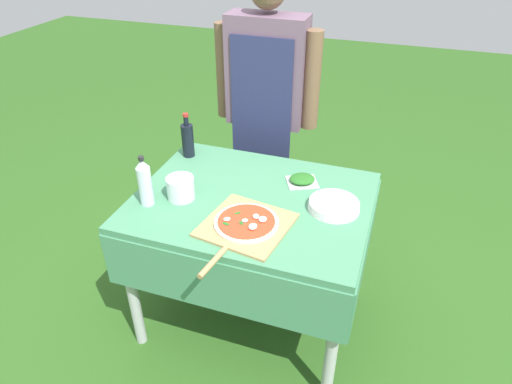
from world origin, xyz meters
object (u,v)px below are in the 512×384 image
at_px(herb_container, 302,179).
at_px(mixing_tub, 181,188).
at_px(water_bottle, 145,182).
at_px(plate_stack, 334,206).
at_px(person_cook, 266,98).
at_px(oil_bottle, 188,139).
at_px(prep_table, 252,217).
at_px(pizza_on_peel, 245,225).

bearing_deg(herb_container, mixing_tub, -148.08).
distance_m(water_bottle, plate_stack, 0.88).
distance_m(person_cook, mixing_tub, 0.88).
bearing_deg(plate_stack, person_cook, 128.01).
relative_size(oil_bottle, herb_container, 1.30).
height_order(mixing_tub, plate_stack, mixing_tub).
distance_m(prep_table, water_bottle, 0.54).
bearing_deg(pizza_on_peel, mixing_tub, 171.23).
height_order(person_cook, water_bottle, person_cook).
height_order(prep_table, water_bottle, water_bottle).
height_order(prep_table, oil_bottle, oil_bottle).
bearing_deg(oil_bottle, mixing_tub, -68.92).
xyz_separation_m(pizza_on_peel, herb_container, (0.14, 0.44, 0.01)).
bearing_deg(pizza_on_peel, person_cook, 111.70).
bearing_deg(plate_stack, oil_bottle, 163.67).
distance_m(mixing_tub, plate_stack, 0.72).
bearing_deg(prep_table, herb_container, 48.41).
distance_m(prep_table, person_cook, 0.83).
distance_m(pizza_on_peel, plate_stack, 0.43).
bearing_deg(pizza_on_peel, herb_container, 80.82).
bearing_deg(oil_bottle, prep_table, -31.41).
bearing_deg(person_cook, prep_table, 103.07).
distance_m(pizza_on_peel, herb_container, 0.46).
height_order(pizza_on_peel, oil_bottle, oil_bottle).
distance_m(oil_bottle, plate_stack, 0.90).
bearing_deg(person_cook, plate_stack, 128.14).
bearing_deg(plate_stack, mixing_tub, -168.62).
xyz_separation_m(oil_bottle, herb_container, (0.67, -0.07, -0.08)).
xyz_separation_m(water_bottle, plate_stack, (0.84, 0.24, -0.10)).
bearing_deg(water_bottle, person_cook, 73.78).
height_order(person_cook, pizza_on_peel, person_cook).
xyz_separation_m(person_cook, pizza_on_peel, (0.22, -0.98, -0.19)).
bearing_deg(mixing_tub, oil_bottle, 111.08).
bearing_deg(water_bottle, oil_bottle, 92.86).
bearing_deg(mixing_tub, water_bottle, -143.03).
height_order(pizza_on_peel, herb_container, pizza_on_peel).
xyz_separation_m(prep_table, water_bottle, (-0.45, -0.20, 0.23)).
relative_size(pizza_on_peel, plate_stack, 2.39).
distance_m(pizza_on_peel, water_bottle, 0.51).
bearing_deg(water_bottle, plate_stack, 15.93).
distance_m(prep_table, mixing_tub, 0.38).
relative_size(pizza_on_peel, water_bottle, 2.27).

